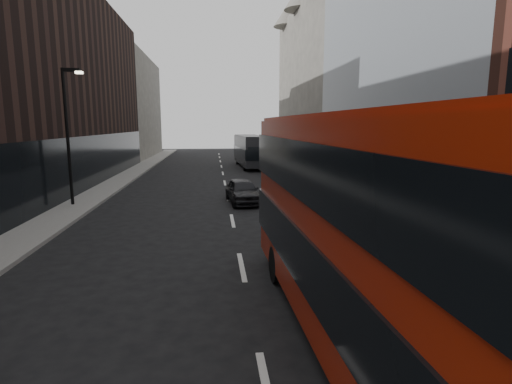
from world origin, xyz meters
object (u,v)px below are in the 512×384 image
object	(u,v)px
red_bus	(373,224)
grey_bus	(250,150)
car_a	(243,191)
car_b	(291,190)
street_lamp	(68,128)
car_c	(287,174)

from	to	relation	value
red_bus	grey_bus	distance (m)	34.01
grey_bus	car_a	world-z (taller)	grey_bus
grey_bus	car_b	bearing A→B (deg)	-91.40
car_a	red_bus	bearing A→B (deg)	-90.78
grey_bus	car_a	distance (m)	19.17
street_lamp	car_b	size ratio (longest dim) A/B	1.58
red_bus	car_c	xyz separation A→B (m)	(2.40, 21.65, -1.79)
grey_bus	car_b	world-z (taller)	grey_bus
red_bus	car_c	size ratio (longest dim) A/B	2.27
street_lamp	car_b	bearing A→B (deg)	0.00
street_lamp	car_a	world-z (taller)	street_lamp
red_bus	car_a	size ratio (longest dim) A/B	2.83
street_lamp	car_c	bearing A→B (deg)	28.34
street_lamp	car_a	bearing A→B (deg)	1.22
street_lamp	grey_bus	distance (m)	22.36
red_bus	car_b	xyz separation A→B (m)	(1.37, 14.78, -1.78)
street_lamp	grey_bus	bearing A→B (deg)	59.80
street_lamp	red_bus	bearing A→B (deg)	-55.03
street_lamp	grey_bus	world-z (taller)	street_lamp
car_a	car_b	size ratio (longest dim) A/B	0.90
car_b	car_c	xyz separation A→B (m)	(1.03, 6.87, -0.01)
car_a	street_lamp	bearing A→B (deg)	175.32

